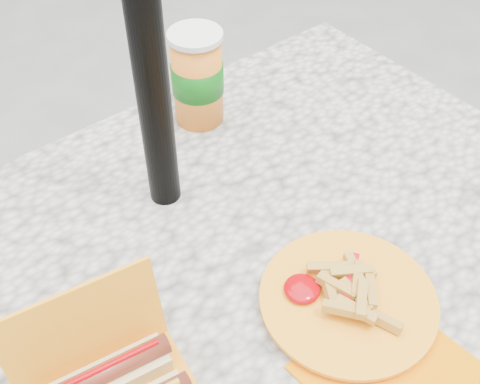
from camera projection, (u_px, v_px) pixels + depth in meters
picnic_table at (226, 295)px, 0.99m from camera, size 1.20×0.80×0.75m
fries_plate at (350, 304)px, 0.83m from camera, size 0.26×0.34×0.05m
soda_cup at (197, 77)px, 1.08m from camera, size 0.10×0.10×0.18m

